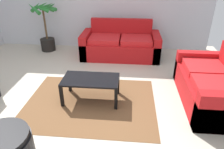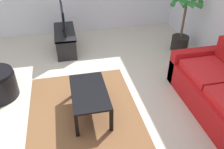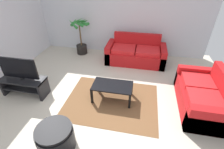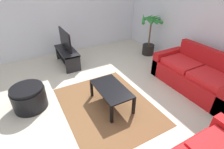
{
  "view_description": "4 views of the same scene",
  "coord_description": "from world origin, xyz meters",
  "px_view_note": "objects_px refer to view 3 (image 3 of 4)",
  "views": [
    {
      "loc": [
        0.87,
        -2.76,
        2.09
      ],
      "look_at": [
        0.58,
        0.37,
        0.45
      ],
      "focal_mm": 33.34,
      "sensor_mm": 36.0,
      "label": 1
    },
    {
      "loc": [
        2.98,
        -0.0,
        2.55
      ],
      "look_at": [
        0.16,
        0.62,
        0.61
      ],
      "focal_mm": 37.48,
      "sensor_mm": 36.0,
      "label": 2
    },
    {
      "loc": [
        0.83,
        -2.75,
        2.73
      ],
      "look_at": [
        0.14,
        0.62,
        0.47
      ],
      "focal_mm": 26.03,
      "sensor_mm": 36.0,
      "label": 3
    },
    {
      "loc": [
        2.67,
        -1.09,
        2.4
      ],
      "look_at": [
        0.13,
        0.33,
        0.65
      ],
      "focal_mm": 27.71,
      "sensor_mm": 36.0,
      "label": 4
    }
  ],
  "objects_px": {
    "potted_palm": "(81,39)",
    "couch_loveseat": "(202,97)",
    "couch_main": "(135,54)",
    "ottoman": "(56,138)",
    "coffee_table": "(112,87)",
    "tv_stand": "(24,84)",
    "tv": "(19,68)"
  },
  "relations": [
    {
      "from": "potted_palm",
      "to": "couch_loveseat",
      "type": "bearing_deg",
      "value": -30.42
    },
    {
      "from": "couch_main",
      "to": "ottoman",
      "type": "distance_m",
      "value": 3.67
    },
    {
      "from": "coffee_table",
      "to": "ottoman",
      "type": "distance_m",
      "value": 1.64
    },
    {
      "from": "tv_stand",
      "to": "tv",
      "type": "height_order",
      "value": "tv"
    },
    {
      "from": "couch_loveseat",
      "to": "tv_stand",
      "type": "relative_size",
      "value": 1.53
    },
    {
      "from": "tv",
      "to": "ottoman",
      "type": "height_order",
      "value": "tv"
    },
    {
      "from": "couch_loveseat",
      "to": "coffee_table",
      "type": "relative_size",
      "value": 1.77
    },
    {
      "from": "tv",
      "to": "ottoman",
      "type": "distance_m",
      "value": 1.99
    },
    {
      "from": "tv",
      "to": "coffee_table",
      "type": "xyz_separation_m",
      "value": [
        2.2,
        0.25,
        -0.4
      ]
    },
    {
      "from": "tv_stand",
      "to": "tv",
      "type": "xyz_separation_m",
      "value": [
        -0.0,
        0.0,
        0.46
      ]
    },
    {
      "from": "tv",
      "to": "potted_palm",
      "type": "bearing_deg",
      "value": 77.2
    },
    {
      "from": "couch_loveseat",
      "to": "ottoman",
      "type": "relative_size",
      "value": 2.57
    },
    {
      "from": "potted_palm",
      "to": "ottoman",
      "type": "xyz_separation_m",
      "value": [
        0.9,
        -3.77,
        -0.35
      ]
    },
    {
      "from": "coffee_table",
      "to": "potted_palm",
      "type": "height_order",
      "value": "potted_palm"
    },
    {
      "from": "tv_stand",
      "to": "coffee_table",
      "type": "relative_size",
      "value": 1.16
    },
    {
      "from": "couch_main",
      "to": "coffee_table",
      "type": "xyz_separation_m",
      "value": [
        -0.39,
        -2.03,
        0.06
      ]
    },
    {
      "from": "coffee_table",
      "to": "potted_palm",
      "type": "relative_size",
      "value": 0.73
    },
    {
      "from": "couch_main",
      "to": "potted_palm",
      "type": "xyz_separation_m",
      "value": [
        -2.02,
        0.27,
        0.29
      ]
    },
    {
      "from": "tv",
      "to": "ottoman",
      "type": "bearing_deg",
      "value": -39.57
    },
    {
      "from": "tv_stand",
      "to": "potted_palm",
      "type": "xyz_separation_m",
      "value": [
        0.58,
        2.55,
        0.28
      ]
    },
    {
      "from": "ottoman",
      "to": "tv_stand",
      "type": "bearing_deg",
      "value": 140.51
    },
    {
      "from": "couch_loveseat",
      "to": "potted_palm",
      "type": "height_order",
      "value": "potted_palm"
    },
    {
      "from": "couch_main",
      "to": "coffee_table",
      "type": "relative_size",
      "value": 2.04
    },
    {
      "from": "potted_palm",
      "to": "coffee_table",
      "type": "bearing_deg",
      "value": -54.7
    },
    {
      "from": "tv",
      "to": "couch_loveseat",
      "type": "bearing_deg",
      "value": 5.12
    },
    {
      "from": "couch_main",
      "to": "couch_loveseat",
      "type": "relative_size",
      "value": 1.15
    },
    {
      "from": "couch_loveseat",
      "to": "coffee_table",
      "type": "bearing_deg",
      "value": -176.23
    },
    {
      "from": "couch_loveseat",
      "to": "tv_stand",
      "type": "height_order",
      "value": "couch_loveseat"
    },
    {
      "from": "coffee_table",
      "to": "couch_main",
      "type": "bearing_deg",
      "value": 79.09
    },
    {
      "from": "coffee_table",
      "to": "ottoman",
      "type": "relative_size",
      "value": 1.45
    },
    {
      "from": "potted_palm",
      "to": "tv",
      "type": "bearing_deg",
      "value": -102.8
    },
    {
      "from": "couch_loveseat",
      "to": "potted_palm",
      "type": "distance_m",
      "value": 4.28
    }
  ]
}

